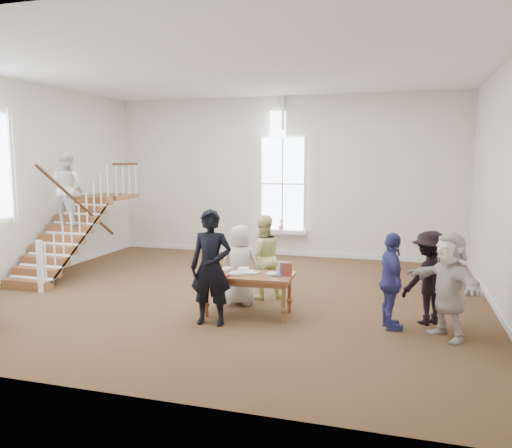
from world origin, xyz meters
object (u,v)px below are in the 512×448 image
(police_officer, at_px, (211,267))
(elderly_woman, at_px, (240,265))
(library_table, at_px, (248,279))
(person_yellow, at_px, (262,257))
(woman_cluster_b, at_px, (429,278))
(side_chair, at_px, (437,272))
(woman_cluster_c, at_px, (449,286))
(woman_cluster_a, at_px, (391,281))

(police_officer, height_order, elderly_woman, police_officer)
(library_table, height_order, person_yellow, person_yellow)
(woman_cluster_b, height_order, side_chair, woman_cluster_b)
(library_table, xyz_separation_m, woman_cluster_c, (3.31, -0.26, 0.18))
(woman_cluster_a, relative_size, woman_cluster_c, 0.95)
(elderly_woman, relative_size, side_chair, 1.65)
(elderly_woman, distance_m, person_yellow, 0.59)
(library_table, distance_m, woman_cluster_b, 3.08)
(elderly_woman, xyz_separation_m, woman_cluster_a, (2.79, -0.66, 0.03))
(library_table, height_order, elderly_woman, elderly_woman)
(person_yellow, relative_size, woman_cluster_b, 1.06)
(police_officer, bearing_deg, woman_cluster_a, 7.35)
(woman_cluster_b, bearing_deg, person_yellow, -53.09)
(woman_cluster_c, bearing_deg, woman_cluster_a, -139.71)
(library_table, relative_size, person_yellow, 0.97)
(woman_cluster_a, bearing_deg, woman_cluster_c, -119.25)
(side_chair, bearing_deg, person_yellow, -172.04)
(police_officer, distance_m, woman_cluster_b, 3.65)
(library_table, xyz_separation_m, woman_cluster_a, (2.45, -0.06, 0.14))
(woman_cluster_c, bearing_deg, library_table, -131.07)
(woman_cluster_a, bearing_deg, police_officer, 85.50)
(person_yellow, relative_size, woman_cluster_c, 1.00)
(side_chair, bearing_deg, woman_cluster_a, -120.24)
(woman_cluster_a, distance_m, woman_cluster_b, 0.75)
(elderly_woman, relative_size, woman_cluster_a, 0.96)
(woman_cluster_c, bearing_deg, person_yellow, -148.65)
(elderly_woman, bearing_deg, woman_cluster_a, 162.50)
(woman_cluster_a, bearing_deg, woman_cluster_b, -69.19)
(side_chair, bearing_deg, library_table, -156.38)
(library_table, height_order, side_chair, side_chair)
(police_officer, xyz_separation_m, elderly_woman, (0.10, 1.25, -0.21))
(person_yellow, bearing_deg, woman_cluster_c, 125.84)
(elderly_woman, height_order, woman_cluster_a, woman_cluster_a)
(woman_cluster_c, xyz_separation_m, side_chair, (-0.01, 2.39, -0.32))
(side_chair, bearing_deg, elderly_woman, -166.37)
(police_officer, bearing_deg, elderly_woman, 81.21)
(library_table, distance_m, person_yellow, 1.11)
(police_officer, xyz_separation_m, person_yellow, (0.40, 1.75, -0.13))
(person_yellow, bearing_deg, library_table, 59.86)
(person_yellow, distance_m, woman_cluster_a, 2.75)
(woman_cluster_c, bearing_deg, police_officer, -120.56)
(police_officer, distance_m, side_chair, 4.67)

